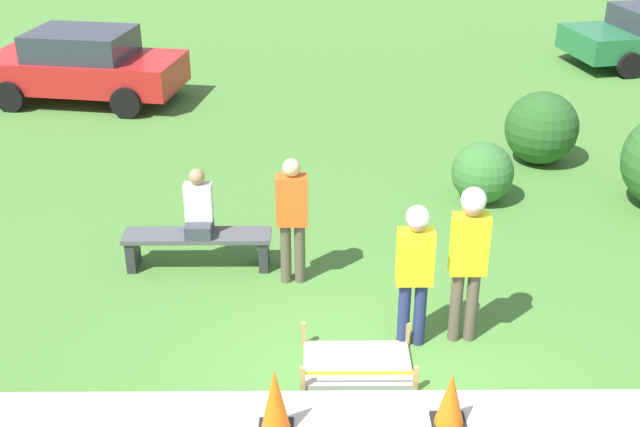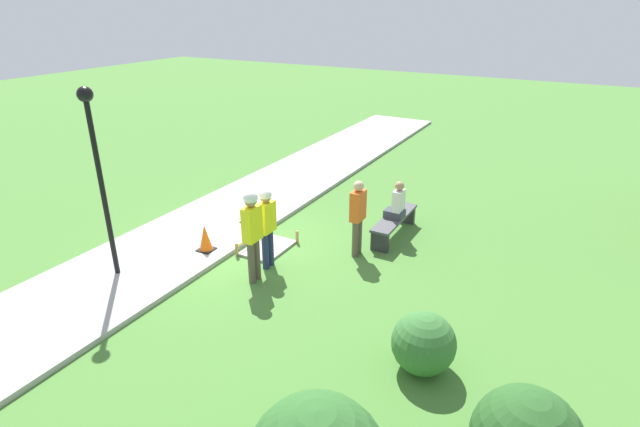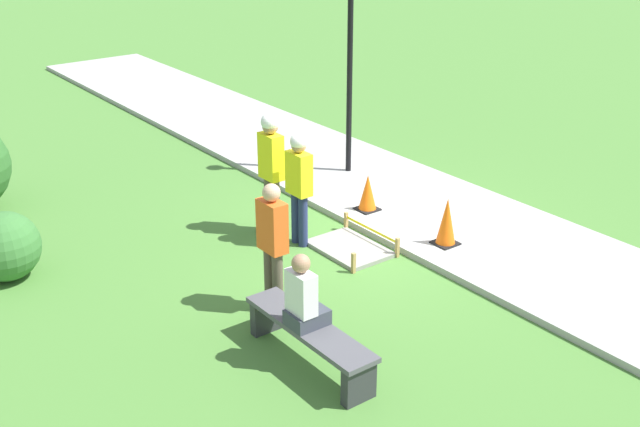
# 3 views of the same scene
# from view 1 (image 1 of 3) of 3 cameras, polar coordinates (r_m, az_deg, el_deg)

# --- Properties ---
(ground_plane) EXTENTS (60.00, 60.00, 0.00)m
(ground_plane) POSITION_cam_1_polar(r_m,az_deg,el_deg) (8.57, 4.12, -12.96)
(ground_plane) COLOR #477A33
(wet_concrete_patch) EXTENTS (1.23, 0.87, 0.30)m
(wet_concrete_patch) POSITION_cam_1_polar(r_m,az_deg,el_deg) (8.96, 2.66, -10.65)
(wet_concrete_patch) COLOR gray
(wet_concrete_patch) RESTS_ON ground_plane
(traffic_cone_near_patch) EXTENTS (0.34, 0.34, 0.72)m
(traffic_cone_near_patch) POSITION_cam_1_polar(r_m,az_deg,el_deg) (7.80, -3.21, -13.18)
(traffic_cone_near_patch) COLOR black
(traffic_cone_near_patch) RESTS_ON sidewalk
(traffic_cone_far_patch) EXTENTS (0.34, 0.34, 0.60)m
(traffic_cone_far_patch) POSITION_cam_1_polar(r_m,az_deg,el_deg) (8.00, 9.28, -12.96)
(traffic_cone_far_patch) COLOR black
(traffic_cone_far_patch) RESTS_ON sidewalk
(park_bench) EXTENTS (1.95, 0.44, 0.50)m
(park_bench) POSITION_cam_1_polar(r_m,az_deg,el_deg) (10.77, -8.68, -2.09)
(park_bench) COLOR #2D2D33
(park_bench) RESTS_ON ground_plane
(person_seated_on_bench) EXTENTS (0.36, 0.44, 0.89)m
(person_seated_on_bench) POSITION_cam_1_polar(r_m,az_deg,el_deg) (10.59, -8.63, 0.38)
(person_seated_on_bench) COLOR #383D47
(person_seated_on_bench) RESTS_ON park_bench
(worker_supervisor) EXTENTS (0.40, 0.25, 1.74)m
(worker_supervisor) POSITION_cam_1_polar(r_m,az_deg,el_deg) (8.84, 6.76, -3.62)
(worker_supervisor) COLOR navy
(worker_supervisor) RESTS_ON ground_plane
(worker_assistant) EXTENTS (0.40, 0.28, 1.91)m
(worker_assistant) POSITION_cam_1_polar(r_m,az_deg,el_deg) (8.95, 10.55, -2.58)
(worker_assistant) COLOR brown
(worker_assistant) RESTS_ON ground_plane
(bystander_in_orange_shirt) EXTENTS (0.40, 0.23, 1.71)m
(bystander_in_orange_shirt) POSITION_cam_1_polar(r_m,az_deg,el_deg) (10.04, -1.99, -0.03)
(bystander_in_orange_shirt) COLOR brown
(bystander_in_orange_shirt) RESTS_ON ground_plane
(parked_car_red) EXTENTS (4.31, 2.57, 1.51)m
(parked_car_red) POSITION_cam_1_polar(r_m,az_deg,el_deg) (17.90, -16.45, 10.09)
(parked_car_red) COLOR red
(parked_car_red) RESTS_ON ground_plane
(shrub_rounded_mid) EXTENTS (0.96, 0.96, 0.96)m
(shrub_rounded_mid) POSITION_cam_1_polar(r_m,az_deg,el_deg) (12.73, 11.48, 2.87)
(shrub_rounded_mid) COLOR #387033
(shrub_rounded_mid) RESTS_ON ground_plane
(shrub_rounded_far) EXTENTS (1.26, 1.26, 1.26)m
(shrub_rounded_far) POSITION_cam_1_polar(r_m,az_deg,el_deg) (14.44, 15.48, 5.88)
(shrub_rounded_far) COLOR #285623
(shrub_rounded_far) RESTS_ON ground_plane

